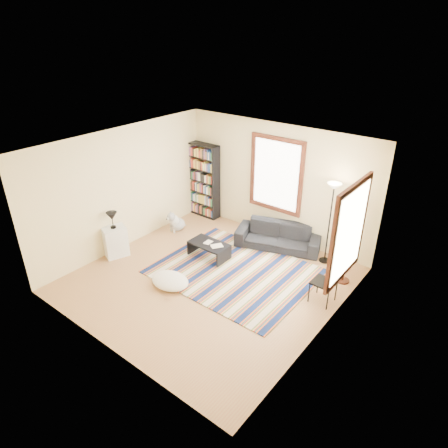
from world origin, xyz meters
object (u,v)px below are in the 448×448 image
Objects in this scene: bookshelf at (204,181)px; folding_chair at (324,282)px; floor_lamp at (329,224)px; dog at (177,221)px; floor_cushion at (170,281)px; side_table at (344,270)px; coffee_table at (209,250)px; white_cabinet at (115,242)px; sofa at (278,236)px.

folding_chair is (4.27, -1.52, -0.57)m from bookshelf.
floor_lamp reaches higher than dog.
floor_cushion is 3.55m from side_table.
dog is (-3.62, -0.96, -0.66)m from floor_lamp.
dog reaches higher than coffee_table.
bookshelf is at bearing 177.36° from floor_lamp.
folding_chair is at bearing 28.34° from floor_cushion.
sofa is at bearing 64.36° from white_cabinet.
floor_lamp is (3.69, -0.17, -0.07)m from bookshelf.
white_cabinet is at bearing -155.38° from sofa.
floor_lamp is 3.81m from dog.
dog is at bearing 175.46° from folding_chair.
white_cabinet is at bearing -162.31° from folding_chair.
bookshelf is (-2.53, 0.27, 0.71)m from sofa.
sofa reaches higher than dog.
folding_chair is (1.74, -1.25, 0.14)m from sofa.
folding_chair is at bearing -93.28° from side_table.
bookshelf is 4.57m from folding_chair.
white_cabinet is at bearing -93.52° from bookshelf.
white_cabinet is at bearing 177.53° from floor_cushion.
white_cabinet is at bearing -90.38° from dog.
bookshelf is at bearing 171.46° from side_table.
floor_cushion is 1.54× the size of side_table.
coffee_table is 2.13m from white_cabinet.
floor_cushion is at bearing 18.01° from white_cabinet.
side_table is at bearing 46.79° from white_cabinet.
folding_chair reaches higher than white_cabinet.
bookshelf is 3.73× the size of dog.
coffee_table reaches higher than floor_cushion.
floor_cushion is 1.19× the size of white_cabinet.
side_table is at bearing 40.45° from floor_cushion.
side_table reaches higher than floor_cushion.
white_cabinet is (-2.71, -2.60, 0.06)m from sofa.
coffee_table is 1.57m from dog.
bookshelf reaches higher than floor_cushion.
floor_cushion is at bearing -127.99° from sofa.
side_table is at bearing 13.90° from dog.
side_table is at bearing 19.55° from coffee_table.
dog is at bearing 130.54° from floor_cushion.
bookshelf reaches higher than folding_chair.
sofa is at bearing 54.24° from coffee_table.
bookshelf is at bearing 161.18° from folding_chair.
white_cabinet is (-4.45, -1.35, -0.08)m from folding_chair.
sofa is at bearing 145.09° from folding_chair.
coffee_table is 0.48× the size of floor_lamp.
dog reaches higher than floor_cushion.
coffee_table is (-0.98, -1.36, -0.11)m from sofa.
floor_cushion is at bearing -42.00° from dog.
folding_chair reaches higher than sofa.
bookshelf is 2.22× the size of coffee_table.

